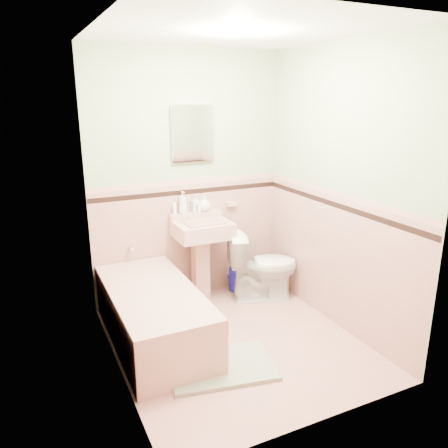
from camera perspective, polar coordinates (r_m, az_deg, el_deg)
name	(u,v)px	position (r m, az deg, el deg)	size (l,w,h in m)	color
floor	(236,342)	(3.95, 1.61, -15.00)	(2.20, 2.20, 0.00)	tan
ceiling	(239,30)	(3.41, 1.96, 23.80)	(2.20, 2.20, 0.00)	white
wall_back	(188,179)	(4.46, -4.70, 5.85)	(2.50, 2.50, 0.00)	beige
wall_front	(325,242)	(2.58, 12.94, -2.24)	(2.50, 2.50, 0.00)	beige
wall_left	(110,216)	(3.16, -14.60, 1.04)	(2.50, 2.50, 0.00)	beige
wall_right	(338,190)	(4.02, 14.60, 4.23)	(2.50, 2.50, 0.00)	beige
wainscot_back	(190,240)	(4.61, -4.46, -2.14)	(2.00, 2.00, 0.00)	tan
wainscot_front	(317,341)	(2.86, 11.95, -14.62)	(2.00, 2.00, 0.00)	tan
wainscot_left	(118,301)	(3.39, -13.61, -9.61)	(2.20, 2.20, 0.00)	tan
wainscot_right	(332,260)	(4.19, 13.84, -4.50)	(2.20, 2.20, 0.00)	tan
accent_back	(189,192)	(4.47, -4.58, 4.17)	(2.00, 2.00, 0.00)	black
accent_front	(322,262)	(2.64, 12.53, -4.81)	(2.00, 2.00, 0.00)	black
accent_left	(114,233)	(3.20, -14.12, -1.17)	(2.20, 2.20, 0.00)	black
accent_right	(336,205)	(4.04, 14.27, 2.41)	(2.20, 2.20, 0.00)	black
cap_back	(189,182)	(4.45, -4.61, 5.43)	(2.00, 2.00, 0.00)	tan
cap_front	(323,246)	(2.61, 12.66, -2.75)	(2.00, 2.00, 0.00)	tan
cap_left	(113,220)	(3.17, -14.24, 0.55)	(2.20, 2.20, 0.00)	tan
cap_right	(337,194)	(4.02, 14.37, 3.79)	(2.20, 2.20, 0.00)	tan
bathtub	(154,317)	(3.91, -9.06, -11.78)	(0.70, 1.50, 0.45)	tan
tub_faucet	(131,247)	(4.40, -11.99, -2.98)	(0.04, 0.04, 0.12)	silver
sink	(203,262)	(4.49, -2.77, -4.98)	(0.54, 0.48, 0.86)	tan
sink_faucet	(197,209)	(4.45, -3.55, 1.90)	(0.02, 0.02, 0.10)	silver
medicine_cabinet	(193,133)	(4.39, -4.08, 11.62)	(0.44, 0.04, 0.55)	white
soap_dish	(231,204)	(4.67, 0.96, 2.61)	(0.11, 0.06, 0.04)	tan
soap_bottle_left	(183,203)	(4.43, -5.36, 2.79)	(0.09, 0.09, 0.23)	#B2B2B2
soap_bottle_mid	(196,204)	(4.48, -3.68, 2.64)	(0.08, 0.08, 0.17)	#B2B2B2
soap_bottle_right	(204,203)	(4.51, -2.58, 2.72)	(0.13, 0.13, 0.17)	#B2B2B2
tube	(175,209)	(4.41, -6.42, 2.00)	(0.04, 0.04, 0.12)	white
toilet	(263,266)	(4.59, 5.05, -5.41)	(0.40, 0.71, 0.72)	white
bucket	(238,279)	(4.86, 1.80, -7.19)	(0.24, 0.24, 0.24)	#1615A9
bath_mat	(221,367)	(3.62, -0.35, -17.98)	(0.81, 0.54, 0.03)	gray
shoe	(214,354)	(3.68, -1.26, -16.49)	(0.15, 0.07, 0.06)	#BF1E59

